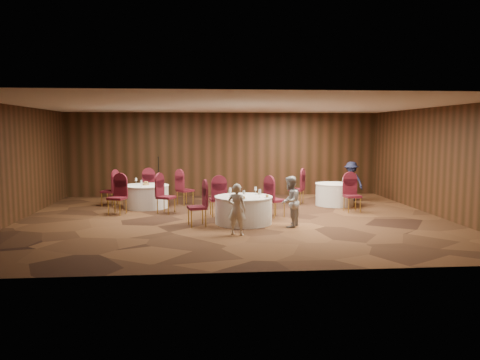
{
  "coord_description": "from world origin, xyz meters",
  "views": [
    {
      "loc": [
        -0.96,
        -13.04,
        2.5
      ],
      "look_at": [
        0.2,
        0.2,
        1.1
      ],
      "focal_mm": 35.0,
      "sensor_mm": 36.0,
      "label": 1
    }
  ],
  "objects": [
    {
      "name": "tabletop_right",
      "position": [
        3.8,
        2.02,
        0.9
      ],
      "size": [
        0.08,
        0.08,
        0.22
      ],
      "color": "silver",
      "rests_on": "table_right"
    },
    {
      "name": "mic_stand",
      "position": [
        -2.4,
        3.62,
        0.46
      ],
      "size": [
        0.24,
        0.24,
        1.59
      ],
      "color": "black",
      "rests_on": "ground"
    },
    {
      "name": "table_right",
      "position": [
        3.58,
        2.24,
        0.38
      ],
      "size": [
        1.29,
        1.29,
        0.74
      ],
      "color": "white",
      "rests_on": "ground"
    },
    {
      "name": "man_c",
      "position": [
        4.45,
        3.13,
        0.7
      ],
      "size": [
        0.99,
        1.03,
        1.41
      ],
      "primitive_type": "imported",
      "rotation": [
        0.0,
        0.0,
        5.43
      ],
      "color": "#161932",
      "rests_on": "ground"
    },
    {
      "name": "woman_a",
      "position": [
        -0.07,
        -2.01,
        0.62
      ],
      "size": [
        0.53,
        0.45,
        1.25
      ],
      "primitive_type": "imported",
      "rotation": [
        0.0,
        0.0,
        2.77
      ],
      "color": "silver",
      "rests_on": "ground"
    },
    {
      "name": "woman_b",
      "position": [
        1.39,
        -1.18,
        0.67
      ],
      "size": [
        0.75,
        0.81,
        1.34
      ],
      "primitive_type": "imported",
      "rotation": [
        0.0,
        0.0,
        4.23
      ],
      "color": "#A6A5AA",
      "rests_on": "ground"
    },
    {
      "name": "table_left",
      "position": [
        -2.7,
        2.29,
        0.38
      ],
      "size": [
        1.48,
        1.48,
        0.74
      ],
      "color": "white",
      "rests_on": "ground"
    },
    {
      "name": "room_shell",
      "position": [
        0.0,
        0.0,
        1.96
      ],
      "size": [
        12.0,
        12.0,
        12.0
      ],
      "color": "silver",
      "rests_on": "ground"
    },
    {
      "name": "chairs_left",
      "position": [
        -2.7,
        2.27,
        0.5
      ],
      "size": [
        3.2,
        3.01,
        1.0
      ],
      "color": "#3D0C17",
      "rests_on": "ground"
    },
    {
      "name": "table_main",
      "position": [
        0.23,
        -0.6,
        0.38
      ],
      "size": [
        1.56,
        1.56,
        0.74
      ],
      "color": "white",
      "rests_on": "ground"
    },
    {
      "name": "chairs_right",
      "position": [
        3.06,
        1.81,
        0.5
      ],
      "size": [
        2.02,
        2.37,
        1.0
      ],
      "color": "#3D0C17",
      "rests_on": "ground"
    },
    {
      "name": "ground",
      "position": [
        0.0,
        0.0,
        0.0
      ],
      "size": [
        12.0,
        12.0,
        0.0
      ],
      "primitive_type": "plane",
      "color": "black",
      "rests_on": "ground"
    },
    {
      "name": "tabletop_main",
      "position": [
        0.38,
        -0.7,
        0.84
      ],
      "size": [
        1.09,
        1.05,
        0.22
      ],
      "color": "silver",
      "rests_on": "table_main"
    },
    {
      "name": "tabletop_left",
      "position": [
        -2.7,
        2.29,
        0.82
      ],
      "size": [
        0.87,
        0.79,
        0.22
      ],
      "color": "silver",
      "rests_on": "table_left"
    },
    {
      "name": "chairs_main",
      "position": [
        -0.07,
        0.01,
        0.5
      ],
      "size": [
        2.93,
        1.99,
        1.0
      ],
      "color": "#3D0C17",
      "rests_on": "ground"
    }
  ]
}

